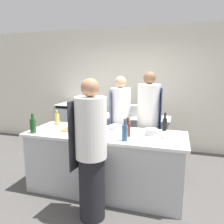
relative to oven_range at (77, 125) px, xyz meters
The scene contains 19 objects.
ground_plane 2.21m from the oven_range, 53.11° to the right, with size 16.00×16.00×0.00m, color #4C4947.
wall_back 1.62m from the oven_range, 17.54° to the left, with size 8.00×0.06×2.80m.
prep_counter 2.15m from the oven_range, 53.11° to the right, with size 2.35×0.86×0.91m.
pass_counter 1.45m from the oven_range, 18.72° to the right, with size 1.65×0.58×0.91m.
oven_range is the anchor object (origin of this frame).
chef_at_prep_near 2.76m from the oven_range, 60.76° to the right, with size 0.41×0.39×1.73m.
chef_at_stove 2.14m from the oven_range, 29.14° to the right, with size 0.41×0.40×1.80m.
chef_at_pass_far 1.74m from the oven_range, 38.03° to the right, with size 0.40×0.39×1.73m.
bottle_olive_oil 2.48m from the oven_range, 47.45° to the right, with size 0.09×0.09×0.26m.
bottle_vinegar 2.12m from the oven_range, 82.16° to the right, with size 0.09×0.09×0.29m.
bottle_wine 1.61m from the oven_range, 76.64° to the right, with size 0.08×0.08×0.25m.
bottle_cooking_oil 1.60m from the oven_range, 67.01° to the right, with size 0.06×0.06×0.25m.
bottle_sauce 2.68m from the oven_range, 35.72° to the right, with size 0.06×0.06×0.31m.
bottle_water 2.65m from the oven_range, 50.44° to the right, with size 0.08×0.08×0.29m.
bowl_mixing_large 2.58m from the oven_range, 39.72° to the right, with size 0.19×0.19×0.09m.
bowl_prep_small 2.82m from the oven_range, 38.01° to the right, with size 0.16×0.16×0.08m.
bowl_ceramic_blue 2.06m from the oven_range, 46.81° to the right, with size 0.19×0.19×0.06m.
cutting_board 1.96m from the oven_range, 65.01° to the right, with size 0.41×0.25×0.01m.
stockpot 1.59m from the oven_range, 13.72° to the right, with size 0.24×0.24×0.22m.
Camera 1 is at (1.00, -2.96, 1.81)m, focal length 35.00 mm.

